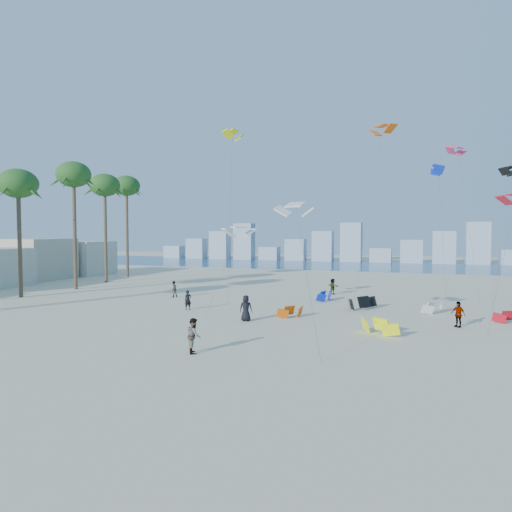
% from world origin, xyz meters
% --- Properties ---
extents(ground, '(220.00, 220.00, 0.00)m').
position_xyz_m(ground, '(0.00, 0.00, 0.00)').
color(ground, beige).
rests_on(ground, ground).
extents(ocean, '(220.00, 220.00, 0.00)m').
position_xyz_m(ocean, '(0.00, 72.00, 0.01)').
color(ocean, navy).
rests_on(ocean, ground).
extents(kitesurfer_near, '(0.68, 0.69, 1.61)m').
position_xyz_m(kitesurfer_near, '(-2.59, 14.92, 0.80)').
color(kitesurfer_near, black).
rests_on(kitesurfer_near, ground).
extents(kitesurfer_mid, '(1.07, 1.14, 1.87)m').
position_xyz_m(kitesurfer_mid, '(4.16, 2.87, 0.93)').
color(kitesurfer_mid, gray).
rests_on(kitesurfer_mid, ground).
extents(kitesurfers_far, '(33.68, 17.44, 1.92)m').
position_xyz_m(kitesurfers_far, '(11.03, 18.41, 0.86)').
color(kitesurfers_far, black).
rests_on(kitesurfers_far, ground).
extents(grounded_kites, '(17.75, 15.30, 1.01)m').
position_xyz_m(grounded_kites, '(12.33, 17.72, 0.44)').
color(grounded_kites, '#D6550B').
rests_on(grounded_kites, ground).
extents(flying_kites, '(32.09, 32.57, 18.52)m').
position_xyz_m(flying_kites, '(13.91, 22.53, 12.11)').
color(flying_kites, silver).
rests_on(flying_kites, ground).
extents(palm_row, '(7.61, 44.80, 15.04)m').
position_xyz_m(palm_row, '(-22.67, 16.15, 12.02)').
color(palm_row, brown).
rests_on(palm_row, ground).
extents(distant_skyline, '(85.00, 3.00, 8.40)m').
position_xyz_m(distant_skyline, '(-1.19, 82.00, 3.09)').
color(distant_skyline, '#9EADBF').
rests_on(distant_skyline, ground).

